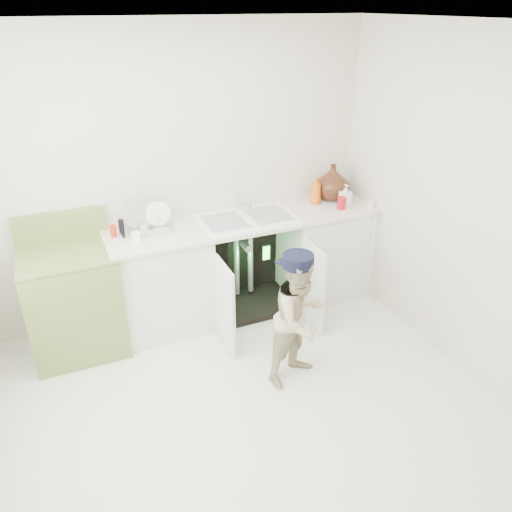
{
  "coord_description": "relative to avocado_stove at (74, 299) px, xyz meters",
  "views": [
    {
      "loc": [
        -0.96,
        -2.52,
        2.59
      ],
      "look_at": [
        0.42,
        0.7,
        0.8
      ],
      "focal_mm": 35.0,
      "sensor_mm": 36.0,
      "label": 1
    }
  ],
  "objects": [
    {
      "name": "avocado_stove",
      "position": [
        0.0,
        0.0,
        0.0
      ],
      "size": [
        0.71,
        0.65,
        1.1
      ],
      "color": "olive",
      "rests_on": "ground"
    },
    {
      "name": "ground",
      "position": [
        0.96,
        -1.18,
        -0.46
      ],
      "size": [
        3.5,
        3.5,
        0.0
      ],
      "primitive_type": "plane",
      "color": "beige",
      "rests_on": "ground"
    },
    {
      "name": "repair_worker",
      "position": [
        1.5,
        -1.03,
        0.07
      ],
      "size": [
        0.6,
        0.99,
        1.05
      ],
      "rotation": [
        0.0,
        0.0,
        0.35
      ],
      "color": "tan",
      "rests_on": "ground"
    },
    {
      "name": "room_shell",
      "position": [
        0.96,
        -1.18,
        0.79
      ],
      "size": [
        6.0,
        5.5,
        1.26
      ],
      "color": "beige",
      "rests_on": "ground"
    },
    {
      "name": "counter_run",
      "position": [
        1.55,
        0.03,
        0.02
      ],
      "size": [
        2.44,
        1.02,
        1.24
      ],
      "color": "silver",
      "rests_on": "ground"
    }
  ]
}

